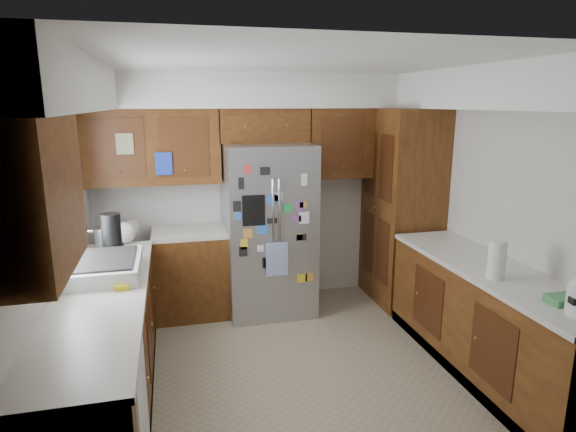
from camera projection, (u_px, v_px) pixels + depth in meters
name	position (u px, v px, depth m)	size (l,w,h in m)	color
floor	(297.00, 365.00, 4.15)	(3.60, 3.60, 0.00)	gray
room_shell	(275.00, 149.00, 4.05)	(3.64, 3.24, 2.52)	beige
left_counter_run	(129.00, 336.00, 3.76)	(1.36, 3.20, 0.92)	#41210C
right_counter_run	(489.00, 326.00, 3.95)	(0.63, 2.25, 0.92)	#41210C
pantry	(402.00, 207.00, 5.34)	(0.60, 0.90, 2.15)	#41210C
fridge	(269.00, 230.00, 5.08)	(0.90, 0.79, 1.80)	#A3A3A8
bridge_cabinet	(263.00, 125.00, 5.05)	(0.96, 0.34, 0.35)	#41210C
fridge_top_items	(260.00, 96.00, 4.98)	(0.73, 0.33, 0.26)	#1354AC
sink_assembly	(105.00, 267.00, 3.66)	(0.52, 0.73, 0.37)	white
left_counter_clutter	(116.00, 234.00, 4.33)	(0.35, 0.87, 0.38)	black
paper_towel	(497.00, 260.00, 3.58)	(0.13, 0.13, 0.29)	white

